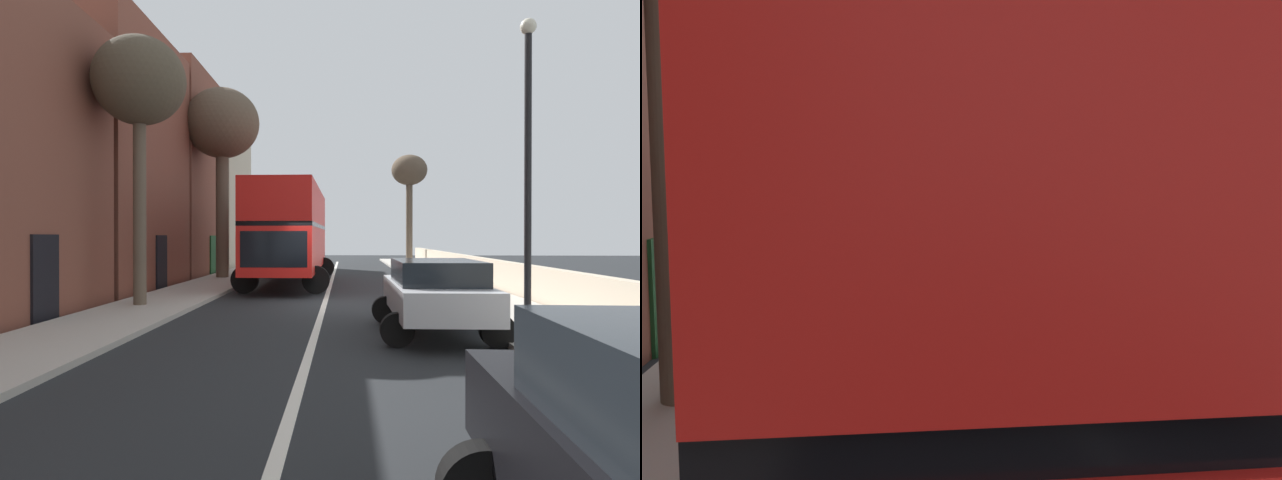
% 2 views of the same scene
% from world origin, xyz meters
% --- Properties ---
extents(double_decker_bus, '(3.56, 11.15, 4.06)m').
position_xyz_m(double_decker_bus, '(-1.70, 6.51, 2.35)').
color(double_decker_bus, red).
rests_on(double_decker_bus, ground).
extents(street_tree_right_1, '(2.55, 2.55, 7.79)m').
position_xyz_m(street_tree_right_1, '(5.22, 22.21, 6.50)').
color(street_tree_right_1, brown).
rests_on(street_tree_right_1, sidewalk_right).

